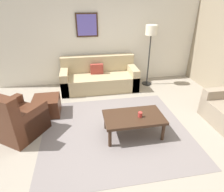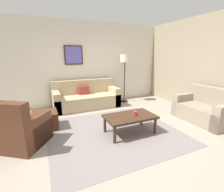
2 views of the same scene
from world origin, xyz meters
name	(u,v)px [view 1 (image 1 of 2)]	position (x,y,z in m)	size (l,w,h in m)	color
ground_plane	(115,130)	(0.00, 0.00, 0.00)	(8.00, 8.00, 0.00)	gray
rear_partition	(98,35)	(0.00, 2.60, 1.40)	(6.00, 0.12, 2.80)	silver
area_rug	(115,130)	(0.00, 0.00, 0.00)	(2.82, 2.54, 0.01)	slate
couch_main	(99,78)	(-0.08, 2.09, 0.30)	(2.11, 0.92, 0.88)	tan
armchair_leather	(15,122)	(-1.86, 0.18, 0.31)	(1.11, 1.11, 0.95)	#4C2819
ottoman	(47,106)	(-1.39, 0.87, 0.20)	(0.56, 0.56, 0.40)	#4C2819
coffee_table	(134,118)	(0.31, -0.17, 0.36)	(1.10, 0.64, 0.41)	#382316
cup	(140,115)	(0.42, -0.21, 0.46)	(0.08, 0.08, 0.10)	#B2332D
lamp_standing	(151,37)	(1.38, 2.06, 1.41)	(0.32, 0.32, 1.71)	black
framed_artwork	(87,25)	(-0.32, 2.51, 1.69)	(0.60, 0.04, 0.62)	#382316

